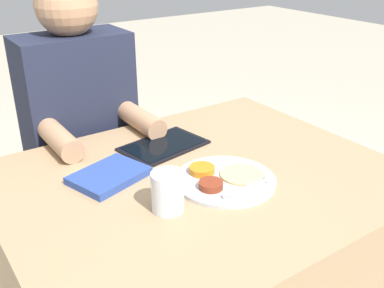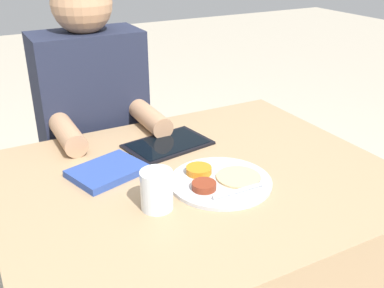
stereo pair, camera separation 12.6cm
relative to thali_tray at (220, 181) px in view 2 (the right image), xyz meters
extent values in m
cube|color=#9E7F5B|center=(-0.03, 0.07, -0.36)|extent=(1.05, 0.85, 0.71)
cylinder|color=#B7BABF|center=(0.00, 0.00, 0.00)|extent=(0.27, 0.27, 0.01)
cylinder|color=orange|center=(-0.03, 0.06, 0.01)|extent=(0.07, 0.07, 0.02)
cylinder|color=maroon|center=(-0.06, -0.02, 0.01)|extent=(0.06, 0.06, 0.02)
cylinder|color=tan|center=(0.05, -0.01, 0.00)|extent=(0.12, 0.12, 0.01)
cylinder|color=#B7BABF|center=(0.01, -0.07, 0.01)|extent=(0.15, 0.01, 0.01)
sphere|color=#B7BABF|center=(0.08, -0.07, 0.01)|extent=(0.02, 0.02, 0.02)
cube|color=silver|center=(-0.24, 0.19, 0.00)|extent=(0.22, 0.19, 0.01)
cube|color=#28428E|center=(-0.24, 0.19, 0.00)|extent=(0.22, 0.19, 0.02)
cube|color=black|center=(-0.02, 0.27, 0.00)|extent=(0.27, 0.20, 0.01)
cube|color=black|center=(-0.02, 0.27, 0.00)|extent=(0.24, 0.18, 0.00)
cube|color=black|center=(-0.15, 0.64, -0.49)|extent=(0.33, 0.22, 0.44)
cube|color=#1E2338|center=(-0.15, 0.64, 0.01)|extent=(0.37, 0.20, 0.57)
sphere|color=tan|center=(-0.15, 0.64, 0.38)|extent=(0.20, 0.20, 0.20)
cylinder|color=tan|center=(-0.29, 0.44, 0.03)|extent=(0.07, 0.23, 0.07)
cylinder|color=tan|center=(-0.01, 0.44, 0.03)|extent=(0.07, 0.23, 0.07)
cylinder|color=silver|center=(-0.19, -0.03, 0.04)|extent=(0.08, 0.08, 0.10)
camera|label=1|loc=(-0.65, -0.80, 0.58)|focal=42.00mm
camera|label=2|loc=(-0.55, -0.87, 0.58)|focal=42.00mm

